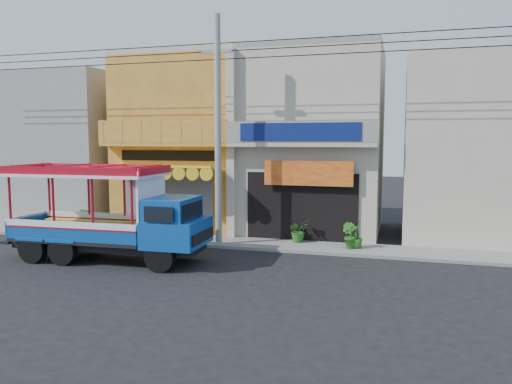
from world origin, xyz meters
TOP-DOWN VIEW (x-y plane):
  - ground at (0.00, 0.00)m, footprint 90.00×90.00m
  - sidewalk at (0.00, 4.00)m, footprint 30.00×2.00m
  - shophouse_left at (-4.00, 7.96)m, footprint 6.00×7.50m
  - shophouse_right at (2.00, 7.96)m, footprint 6.00×6.75m
  - party_pilaster at (-1.00, 4.85)m, footprint 0.35×0.30m
  - filler_building_left at (-11.00, 8.00)m, footprint 6.00×6.00m
  - filler_building_right at (9.00, 8.00)m, footprint 6.00×6.00m
  - utility_pole at (-0.85, 3.30)m, footprint 28.00×0.26m
  - songthaew_truck at (-3.40, 0.07)m, footprint 7.23×2.59m
  - green_sign at (-7.49, 3.80)m, footprint 0.65×0.52m
  - potted_plant_a at (1.97, 4.57)m, footprint 1.11×1.09m
  - potted_plant_b at (4.05, 3.91)m, footprint 0.69×0.67m
  - potted_plant_c at (4.30, 4.02)m, footprint 0.55×0.55m

SIDE VIEW (x-z plane):
  - ground at x=0.00m, z-range 0.00..0.00m
  - sidewalk at x=0.00m, z-range 0.00..0.12m
  - green_sign at x=-7.49m, z-range 0.04..1.07m
  - potted_plant_c at x=4.30m, z-range 0.12..1.04m
  - potted_plant_a at x=1.97m, z-range 0.12..1.05m
  - potted_plant_b at x=4.05m, z-range 0.12..1.10m
  - songthaew_truck at x=-3.40m, z-range -0.06..3.29m
  - filler_building_left at x=-11.00m, z-range 0.00..7.60m
  - filler_building_right at x=9.00m, z-range 0.00..7.60m
  - party_pilaster at x=-1.00m, z-range 0.00..8.00m
  - shophouse_right at x=2.00m, z-range -0.01..8.23m
  - shophouse_left at x=-4.00m, z-range -0.01..8.23m
  - utility_pole at x=-0.85m, z-range 0.53..9.53m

